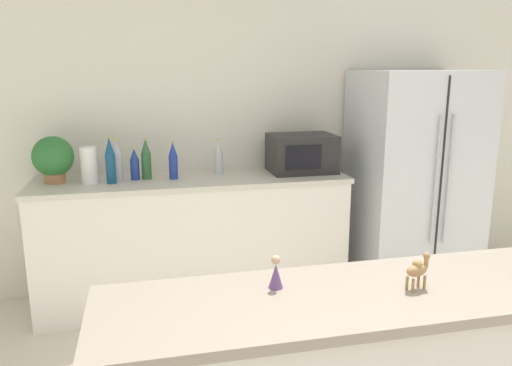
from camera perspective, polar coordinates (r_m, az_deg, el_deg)
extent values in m
cube|color=silver|center=(3.94, -1.34, 6.76)|extent=(8.00, 0.06, 2.55)
cube|color=silver|center=(3.73, -7.08, -6.67)|extent=(2.19, 0.60, 0.90)
cube|color=beige|center=(3.60, -7.29, 0.38)|extent=(2.22, 0.63, 0.03)
cube|color=silver|center=(4.08, 17.51, 0.23)|extent=(0.89, 0.73, 1.69)
cube|color=black|center=(3.78, 20.29, -0.98)|extent=(0.01, 0.01, 1.62)
cylinder|color=#B2B5BA|center=(3.72, 19.88, 0.18)|extent=(0.02, 0.02, 0.93)
cylinder|color=#B2B5BA|center=(3.77, 21.16, 0.25)|extent=(0.02, 0.02, 0.93)
cube|color=gray|center=(1.80, 15.45, -11.99)|extent=(2.02, 0.50, 0.03)
cylinder|color=#9E6B47|center=(3.66, -22.00, 0.65)|extent=(0.14, 0.14, 0.08)
sphere|color=#2D7033|center=(3.64, -22.19, 2.83)|extent=(0.27, 0.27, 0.27)
cylinder|color=white|center=(3.56, -18.52, 1.94)|extent=(0.11, 0.11, 0.25)
cube|color=black|center=(3.76, 5.24, 3.41)|extent=(0.48, 0.36, 0.28)
cube|color=black|center=(3.58, 5.50, 2.90)|extent=(0.26, 0.01, 0.17)
cylinder|color=navy|center=(3.56, -9.42, 1.81)|extent=(0.06, 0.06, 0.17)
cone|color=navy|center=(3.53, -9.50, 3.89)|extent=(0.06, 0.06, 0.09)
cylinder|color=gold|center=(3.53, -9.53, 4.71)|extent=(0.02, 0.02, 0.01)
cylinder|color=#2D6033|center=(3.59, -12.41, 1.90)|extent=(0.07, 0.07, 0.18)
cone|color=#2D6033|center=(3.56, -12.52, 4.16)|extent=(0.06, 0.06, 0.10)
cylinder|color=gold|center=(3.56, -12.56, 5.05)|extent=(0.02, 0.02, 0.01)
cylinder|color=navy|center=(3.58, -13.67, 1.48)|extent=(0.06, 0.06, 0.14)
cone|color=navy|center=(3.56, -13.76, 3.22)|extent=(0.06, 0.06, 0.08)
cylinder|color=gold|center=(3.56, -13.80, 3.91)|extent=(0.02, 0.02, 0.01)
cylinder|color=#B2B7BC|center=(3.67, -4.30, 2.26)|extent=(0.06, 0.06, 0.16)
cone|color=#B2B7BC|center=(3.65, -4.33, 4.21)|extent=(0.06, 0.06, 0.09)
cylinder|color=gold|center=(3.64, -4.35, 4.98)|extent=(0.02, 0.02, 0.01)
cylinder|color=#B2B7BC|center=(3.60, -15.61, 1.75)|extent=(0.08, 0.08, 0.18)
cone|color=#B2B7BC|center=(3.58, -15.75, 3.98)|extent=(0.08, 0.08, 0.10)
cylinder|color=gold|center=(3.57, -15.81, 4.85)|extent=(0.03, 0.03, 0.01)
cylinder|color=navy|center=(3.51, -16.27, 1.58)|extent=(0.06, 0.06, 0.20)
cone|color=navy|center=(3.48, -16.43, 4.13)|extent=(0.06, 0.06, 0.11)
cylinder|color=gold|center=(3.47, -16.50, 5.12)|extent=(0.02, 0.02, 0.01)
ellipsoid|color=#A87F4C|center=(1.78, 17.89, -9.44)|extent=(0.09, 0.07, 0.04)
sphere|color=#A87F4C|center=(1.78, 17.94, -8.85)|extent=(0.03, 0.03, 0.03)
cylinder|color=#A87F4C|center=(1.81, 18.87, -8.50)|extent=(0.02, 0.02, 0.04)
sphere|color=#A87F4C|center=(1.80, 18.92, -7.87)|extent=(0.02, 0.02, 0.02)
cylinder|color=#A87F4C|center=(1.83, 18.08, -10.43)|extent=(0.01, 0.01, 0.05)
cylinder|color=#A87F4C|center=(1.81, 18.70, -10.69)|extent=(0.01, 0.01, 0.05)
cylinder|color=#A87F4C|center=(1.79, 16.87, -10.85)|extent=(0.01, 0.01, 0.05)
cylinder|color=#A87F4C|center=(1.77, 17.50, -11.12)|extent=(0.01, 0.01, 0.05)
cone|color=#6B4784|center=(1.72, 2.28, -10.57)|extent=(0.05, 0.05, 0.08)
sphere|color=tan|center=(1.70, 2.30, -8.78)|extent=(0.03, 0.03, 0.03)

